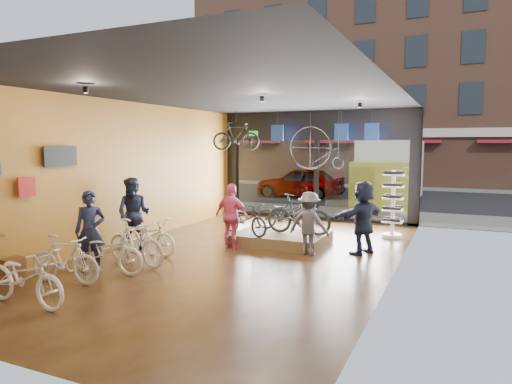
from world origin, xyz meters
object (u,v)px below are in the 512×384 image
Objects in this scene: sunglasses_rack at (393,204)px; customer_5 at (363,217)px; floor_bike_0 at (25,277)px; floor_bike_2 at (106,251)px; customer_1 at (134,214)px; street_car at (300,182)px; customer_2 at (232,216)px; floor_bike_1 at (65,259)px; box_truck at (388,173)px; display_bike_left at (245,219)px; display_bike_right at (286,213)px; penny_farthing at (319,149)px; hung_bike at (236,136)px; customer_3 at (309,224)px; floor_bike_3 at (135,243)px; floor_bike_4 at (148,236)px; display_platform at (281,238)px; customer_0 at (90,231)px; display_bike_mid at (299,214)px.

customer_5 is at bearing -103.33° from sunglasses_rack.
sunglasses_rack is (4.77, 8.21, 0.48)m from floor_bike_0.
floor_bike_2 is 2.18m from customer_1.
customer_2 is at bearing 10.11° from street_car.
floor_bike_2 is (0.24, 0.86, -0.01)m from floor_bike_1.
customer_1 is at bearing -111.67° from box_truck.
floor_bike_2 is at bearing 177.75° from display_bike_left.
floor_bike_0 reaches higher than floor_bike_2.
floor_bike_1 is 0.94× the size of display_bike_right.
floor_bike_1 is 8.71m from penny_farthing.
sunglasses_rack is (5.76, 4.23, 0.05)m from customer_1.
hung_bike reaches higher than box_truck.
floor_bike_0 is 9.71m from penny_farthing.
customer_1 reaches higher than floor_bike_2.
sunglasses_rack is at bearing -130.83° from customer_2.
customer_2 reaches higher than customer_3.
floor_bike_3 is at bearing 1.04° from floor_bike_0.
display_platform is (2.53, 2.39, -0.29)m from floor_bike_4.
floor_bike_3 reaches higher than floor_bike_4.
penny_farthing reaches higher than display_bike_left.
sunglasses_rack is (5.27, 6.21, 0.11)m from customer_0.
penny_farthing is (1.07, 4.09, 1.66)m from customer_2.
box_truck is 6.50m from penny_farthing.
customer_3 is at bearing -51.68° from floor_bike_2.
display_bike_right is (2.46, 5.53, 0.27)m from floor_bike_1.
customer_0 reaches higher than customer_2.
sunglasses_rack reaches higher than display_bike_left.
customer_2 reaches higher than floor_bike_2.
floor_bike_1 is 0.89× the size of floor_bike_2.
floor_bike_2 is at bearing -105.40° from box_truck.
box_truck is at bearing 56.46° from customer_1.
box_truck reaches higher than street_car.
floor_bike_2 is at bearing 2.78° from street_car.
street_car is 11.22m from display_bike_left.
customer_5 reaches higher than display_bike_left.
penny_farthing is at bearing -101.90° from box_truck.
penny_farthing is (3.09, -7.27, 1.75)m from street_car.
hung_bike is (-4.05, -6.80, 1.52)m from box_truck.
customer_1 is at bearing 71.73° from customer_0.
display_bike_right is at bearing -99.61° from box_truck.
floor_bike_2 is at bearing 46.99° from customer_3.
floor_bike_0 is 1.10× the size of display_bike_right.
floor_bike_4 is 3.87m from display_bike_right.
display_platform is 1.51m from customer_3.
display_bike_mid is at bearing -39.73° from floor_bike_2.
display_bike_mid is 1.15× the size of customer_3.
floor_bike_3 is 1.03× the size of display_bike_right.
floor_bike_2 is 1.15× the size of customer_3.
customer_2 is at bearing -28.59° from floor_bike_2.
customer_0 reaches higher than display_bike_left.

